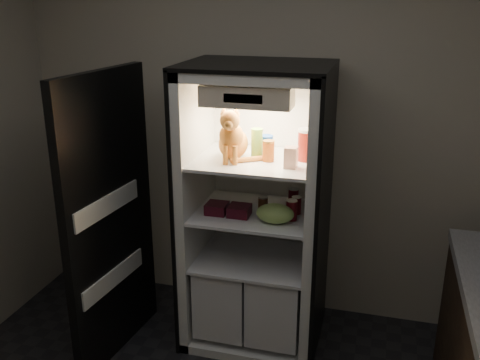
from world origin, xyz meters
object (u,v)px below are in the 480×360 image
object	(u,v)px
soda_can_b	(296,205)
berry_box_left	(217,208)
pepper_jar	(307,145)
soda_can_c	(292,210)
condiment_jar	(263,203)
berry_box_right	(239,211)
tabby_cat	(233,139)
cream_carton	(291,157)
grape_bag	(275,213)
salsa_jar	(269,151)
refrigerator	(257,228)
mayo_tub	(266,145)
soda_can_a	(293,198)
parmesan_shaker	(257,144)

from	to	relation	value
soda_can_b	berry_box_left	xyz separation A→B (m)	(-0.49, -0.13, -0.02)
pepper_jar	soda_can_c	world-z (taller)	pepper_jar
condiment_jar	berry_box_right	xyz separation A→B (m)	(-0.12, -0.15, -0.01)
tabby_cat	cream_carton	bearing A→B (deg)	-17.78
pepper_jar	cream_carton	xyz separation A→B (m)	(-0.07, -0.17, -0.04)
soda_can_c	cream_carton	bearing A→B (deg)	-102.14
pepper_jar	grape_bag	size ratio (longest dim) A/B	0.85
pepper_jar	condiment_jar	world-z (taller)	pepper_jar
salsa_jar	pepper_jar	distance (m)	0.24
refrigerator	soda_can_b	bearing A→B (deg)	-7.30
pepper_jar	cream_carton	world-z (taller)	pepper_jar
grape_bag	berry_box_right	distance (m)	0.24
mayo_tub	soda_can_a	xyz separation A→B (m)	(0.18, 0.03, -0.35)
salsa_jar	condiment_jar	world-z (taller)	salsa_jar
soda_can_b	grape_bag	bearing A→B (deg)	-120.68
tabby_cat	grape_bag	world-z (taller)	tabby_cat
refrigerator	pepper_jar	distance (m)	0.67
condiment_jar	soda_can_c	bearing A→B (deg)	-30.77
tabby_cat	berry_box_left	xyz separation A→B (m)	(-0.09, -0.04, -0.45)
refrigerator	cream_carton	xyz separation A→B (m)	(0.24, -0.18, 0.56)
salsa_jar	grape_bag	world-z (taller)	salsa_jar
soda_can_c	berry_box_left	xyz separation A→B (m)	(-0.48, -0.02, -0.03)
parmesan_shaker	berry_box_right	xyz separation A→B (m)	(-0.08, -0.12, -0.41)
tabby_cat	refrigerator	bearing A→B (deg)	33.95
soda_can_b	grape_bag	xyz separation A→B (m)	(-0.10, -0.17, 0.00)
refrigerator	salsa_jar	xyz separation A→B (m)	(0.09, -0.08, 0.56)
cream_carton	grape_bag	size ratio (longest dim) A/B	0.54
tabby_cat	condiment_jar	bearing A→B (deg)	22.47
refrigerator	berry_box_right	xyz separation A→B (m)	(-0.07, -0.16, 0.18)
berry_box_right	tabby_cat	bearing A→B (deg)	141.56
condiment_jar	mayo_tub	bearing A→B (deg)	89.72
mayo_tub	condiment_jar	distance (m)	0.37
refrigerator	grape_bag	xyz separation A→B (m)	(0.16, -0.21, 0.21)
tabby_cat	soda_can_c	xyz separation A→B (m)	(0.38, -0.02, -0.42)
pepper_jar	berry_box_left	bearing A→B (deg)	-164.18
refrigerator	berry_box_right	world-z (taller)	refrigerator
grape_bag	parmesan_shaker	bearing A→B (deg)	134.37
salsa_jar	soda_can_b	bearing A→B (deg)	15.96
pepper_jar	berry_box_left	distance (m)	0.70
salsa_jar	cream_carton	size ratio (longest dim) A/B	1.03
soda_can_c	berry_box_right	bearing A→B (deg)	-175.91
soda_can_a	berry_box_left	distance (m)	0.51
berry_box_left	tabby_cat	bearing A→B (deg)	23.44
refrigerator	parmesan_shaker	xyz separation A→B (m)	(0.01, -0.04, 0.59)
mayo_tub	soda_can_a	distance (m)	0.40
cream_carton	soda_can_b	size ratio (longest dim) A/B	1.11
pepper_jar	soda_can_c	bearing A→B (deg)	-114.37
tabby_cat	cream_carton	world-z (taller)	tabby_cat
soda_can_a	cream_carton	bearing A→B (deg)	-86.04
cream_carton	berry_box_right	world-z (taller)	cream_carton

